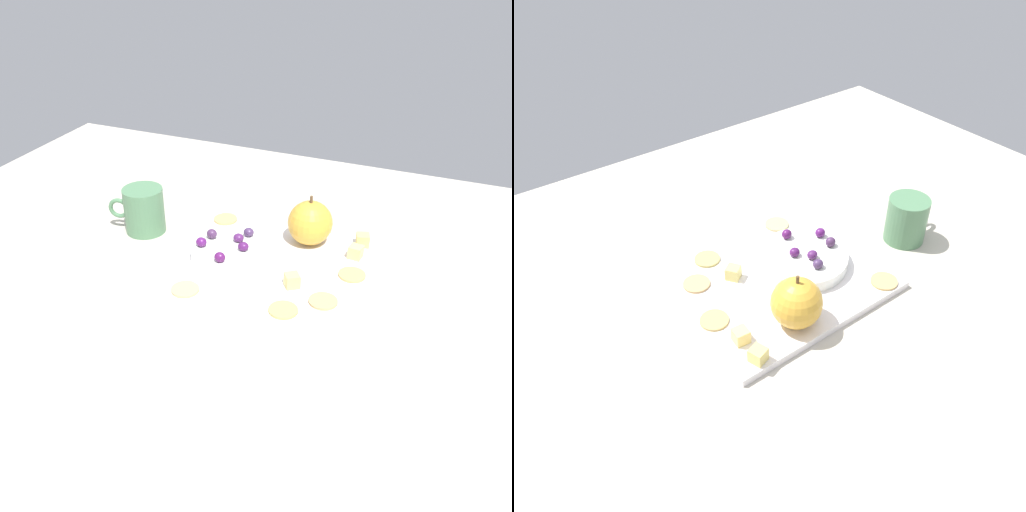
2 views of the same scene
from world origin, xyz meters
TOP-DOWN VIEW (x-y plane):
  - table at (0.00, 0.00)cm, footprint 141.91×105.39cm
  - platter at (2.75, 1.73)cm, footprint 33.48×28.88cm
  - serving_dish at (-2.97, 1.99)cm, footprint 15.28×15.28cm
  - apple_whole at (6.69, 11.84)cm, footprint 7.86×7.86cm
  - apple_stem at (6.69, 11.84)cm, footprint 0.50×0.50cm
  - cheese_cube_0 at (15.64, 14.43)cm, footprint 2.78×2.78cm
  - cheese_cube_1 at (8.49, -2.24)cm, footprint 3.08×3.08cm
  - cheese_cube_2 at (15.50, 10.01)cm, footprint 2.42×2.42cm
  - cracker_0 at (9.49, -8.85)cm, footprint 4.44×4.44cm
  - cracker_1 at (-6.46, -9.72)cm, footprint 4.44×4.44cm
  - cracker_2 at (16.44, 4.30)cm, footprint 4.44×4.44cm
  - cracker_3 at (14.28, -4.43)cm, footprint 4.44×4.44cm
  - cracker_4 at (-10.55, 13.71)cm, footprint 4.44×4.44cm
  - grape_0 at (-2.52, 6.21)cm, footprint 1.84×1.66cm
  - grape_1 at (-3.53, -3.19)cm, footprint 1.84×1.66cm
  - grape_2 at (-1.46, 1.49)cm, footprint 1.84×1.66cm
  - grape_3 at (-8.06, 3.12)cm, footprint 1.84×1.66cm
  - grape_4 at (-8.48, 0.25)cm, footprint 1.84×1.66cm
  - grape_5 at (-3.37, 3.81)cm, footprint 1.84×1.66cm
  - cup at (-23.73, 6.42)cm, footprint 10.49×7.39cm

SIDE VIEW (x-z plane):
  - table at x=0.00cm, z-range 0.00..3.53cm
  - platter at x=2.75cm, z-range 3.53..4.84cm
  - cracker_0 at x=9.49cm, z-range 4.84..5.24cm
  - cracker_1 at x=-6.46cm, z-range 4.84..5.24cm
  - cracker_2 at x=16.44cm, z-range 4.84..5.24cm
  - cracker_3 at x=14.28cm, z-range 4.84..5.24cm
  - cracker_4 at x=-10.55cm, z-range 4.84..5.24cm
  - serving_dish at x=-2.97cm, z-range 4.84..7.04cm
  - cheese_cube_0 at x=15.64cm, z-range 4.84..7.05cm
  - cheese_cube_1 at x=8.49cm, z-range 4.84..7.05cm
  - cheese_cube_2 at x=15.50cm, z-range 4.84..7.05cm
  - grape_5 at x=-3.37cm, z-range 7.04..8.55cm
  - grape_2 at x=-1.46cm, z-range 7.04..8.57cm
  - cup at x=-23.73cm, z-range 3.53..12.09cm
  - grape_0 at x=-2.52cm, z-range 7.04..8.60cm
  - grape_4 at x=-8.48cm, z-range 7.04..8.70cm
  - grape_1 at x=-3.53cm, z-range 7.04..8.75cm
  - grape_3 at x=-8.06cm, z-range 7.04..8.77cm
  - apple_whole at x=6.69cm, z-range 4.84..12.70cm
  - apple_stem at x=6.69cm, z-range 12.70..13.90cm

